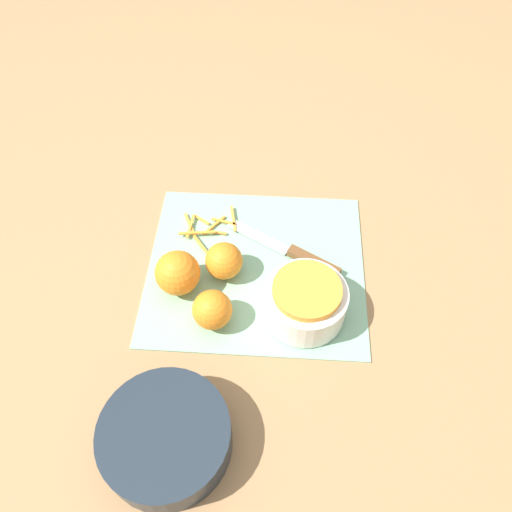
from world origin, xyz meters
name	(u,v)px	position (x,y,z in m)	size (l,w,h in m)	color
ground_plane	(256,267)	(0.00, 0.00, 0.00)	(4.00, 4.00, 0.00)	#9E754C
cutting_board	(256,266)	(0.00, 0.00, 0.00)	(0.41, 0.37, 0.01)	#84B793
bowl_speckled	(305,301)	(-0.09, 0.10, 0.04)	(0.14, 0.14, 0.08)	silver
bowl_dark	(166,437)	(0.11, 0.34, 0.03)	(0.19, 0.19, 0.06)	#1E2833
knife	(302,256)	(-0.09, -0.02, 0.01)	(0.22, 0.14, 0.02)	brown
orange_left	(212,310)	(0.07, 0.12, 0.04)	(0.07, 0.07, 0.07)	orange
orange_right	(178,273)	(0.14, 0.05, 0.05)	(0.08, 0.08, 0.08)	orange
orange_back	(224,261)	(0.06, 0.02, 0.04)	(0.07, 0.07, 0.07)	orange
peel_pile	(207,228)	(0.10, -0.08, 0.01)	(0.11, 0.14, 0.01)	orange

